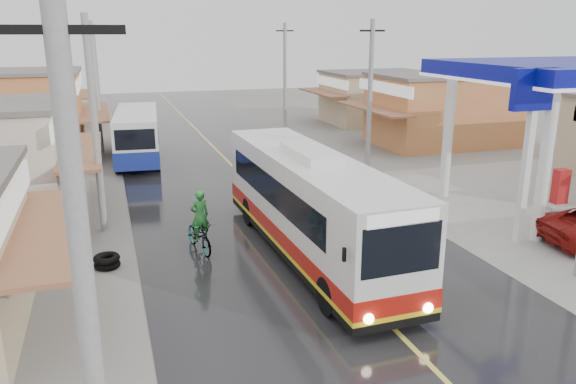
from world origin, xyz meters
name	(u,v)px	position (x,y,z in m)	size (l,w,h in m)	color
ground	(375,310)	(0.00, 0.00, 0.00)	(120.00, 120.00, 0.00)	slate
road	(245,178)	(0.00, 15.00, 0.01)	(12.00, 90.00, 0.02)	black
centre_line	(245,178)	(0.00, 15.00, 0.02)	(0.15, 90.00, 0.01)	#D8CC4C
shopfronts_right	(523,170)	(15.00, 12.00, 0.00)	(11.00, 44.00, 4.80)	beige
utility_poles_left	(103,185)	(-7.00, 16.00, 0.00)	(1.60, 50.00, 8.00)	gray
utility_poles_right	(367,169)	(7.00, 15.00, 0.00)	(1.60, 36.00, 8.00)	gray
coach_bus	(310,205)	(-0.34, 4.32, 1.78)	(2.95, 11.90, 3.69)	silver
second_bus	(137,134)	(-4.92, 21.10, 1.56)	(3.06, 8.88, 2.89)	silver
cyclist	(200,231)	(-3.84, 5.80, 0.74)	(1.13, 2.19, 2.25)	black
tricycle_near	(41,222)	(-9.01, 7.48, 1.06)	(1.69, 2.49, 1.86)	#26262D
tricycle_far	(42,214)	(-9.14, 8.94, 0.90)	(1.40, 2.09, 1.57)	#26262D
tyre_stack	(107,261)	(-6.96, 5.31, 0.22)	(0.84, 0.84, 0.43)	black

